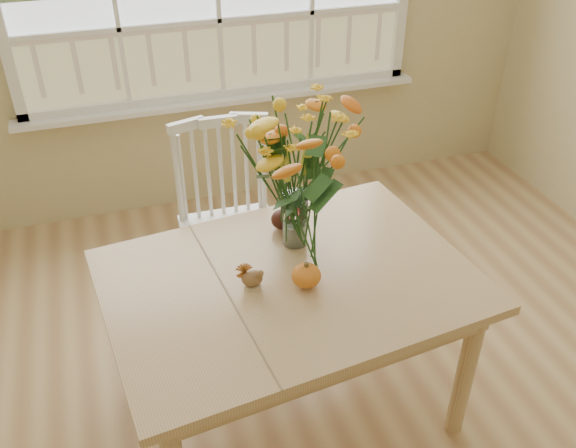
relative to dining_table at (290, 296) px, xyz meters
name	(u,v)px	position (x,y,z in m)	size (l,w,h in m)	color
dining_table	(290,296)	(0.00, 0.00, 0.00)	(1.42, 1.08, 0.71)	tan
windsor_chair	(227,213)	(-0.07, 0.74, -0.07)	(0.46, 0.44, 0.97)	white
flower_vase	(295,169)	(0.09, 0.20, 0.42)	(0.46, 0.46, 0.55)	white
pumpkin	(306,276)	(0.04, -0.07, 0.13)	(0.11, 0.11, 0.08)	#D25918
turkey_figurine	(252,278)	(-0.14, -0.01, 0.13)	(0.08, 0.06, 0.10)	#CCB78C
dark_gourd	(282,220)	(0.07, 0.31, 0.13)	(0.12, 0.09, 0.08)	#38160F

